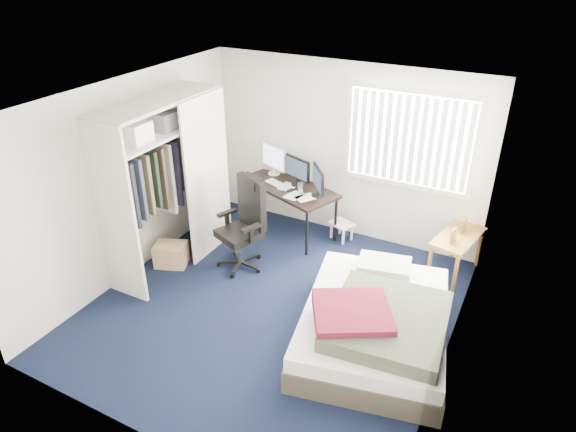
# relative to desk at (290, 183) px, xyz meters

# --- Properties ---
(ground) EXTENTS (4.20, 4.20, 0.00)m
(ground) POSITION_rel_desk_xyz_m (0.67, -1.75, -0.76)
(ground) COLOR black
(ground) RESTS_ON ground
(room_shell) EXTENTS (4.20, 4.20, 4.20)m
(room_shell) POSITION_rel_desk_xyz_m (0.67, -1.75, 0.75)
(room_shell) COLOR silver
(room_shell) RESTS_ON ground
(window_assembly) EXTENTS (1.72, 0.09, 1.32)m
(window_assembly) POSITION_rel_desk_xyz_m (1.57, 0.29, 0.84)
(window_assembly) COLOR white
(window_assembly) RESTS_ON ground
(closet) EXTENTS (0.64, 1.84, 2.22)m
(closet) POSITION_rel_desk_xyz_m (-1.00, -1.49, 0.59)
(closet) COLOR beige
(closet) RESTS_ON ground
(desk) EXTENTS (1.62, 1.16, 1.19)m
(desk) POSITION_rel_desk_xyz_m (0.00, 0.00, 0.00)
(desk) COLOR black
(desk) RESTS_ON ground
(office_chair) EXTENTS (0.76, 0.76, 1.25)m
(office_chair) POSITION_rel_desk_xyz_m (-0.11, -1.10, -0.28)
(office_chair) COLOR black
(office_chair) RESTS_ON ground
(footstool) EXTENTS (0.40, 0.36, 0.27)m
(footstool) POSITION_rel_desk_xyz_m (0.79, 0.10, -0.56)
(footstool) COLOR white
(footstool) RESTS_ON ground
(nightstand) EXTENTS (0.59, 0.91, 0.76)m
(nightstand) POSITION_rel_desk_xyz_m (2.42, -0.06, -0.25)
(nightstand) COLOR brown
(nightstand) RESTS_ON ground
(bed) EXTENTS (1.86, 2.25, 0.66)m
(bed) POSITION_rel_desk_xyz_m (1.94, -1.79, -0.48)
(bed) COLOR #3F382D
(bed) RESTS_ON ground
(pine_box) EXTENTS (0.49, 0.44, 0.31)m
(pine_box) POSITION_rel_desk_xyz_m (-0.98, -1.58, -0.61)
(pine_box) COLOR tan
(pine_box) RESTS_ON ground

